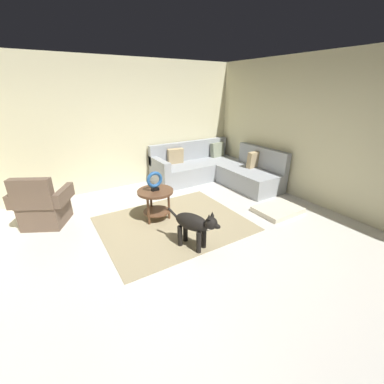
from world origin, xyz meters
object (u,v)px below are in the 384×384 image
Objects in this scene: side_table at (156,197)px; dog_toy_ball at (209,229)px; torus_sculpture at (155,181)px; armchair at (43,207)px; sectional_couch at (215,170)px; dog at (194,224)px; dog_bed_mat at (278,210)px.

side_table reaches higher than dog_toy_ball.
side_table is at bearing 180.00° from torus_sculpture.
sectional_couch is at bearing 31.36° from armchair.
armchair is at bearing -72.50° from dog.
dog_bed_mat is (-0.01, -1.93, -0.25)m from sectional_couch.
armchair is 4.03m from dog_bed_mat.
dog_toy_ball is (0.44, 0.26, -0.34)m from dog.
sectional_couch is 2.25m from side_table.
torus_sculpture reaches higher than dog_toy_ball.
dog_bed_mat is 1.93m from dog.
armchair is 1.26× the size of dog.
torus_sculpture is at bearing 124.08° from dog_toy_ball.
side_table is at bearing -110.16° from dog.
side_table is 1.03m from dog_toy_ball.
side_table is 0.76× the size of dog.
torus_sculpture is 0.41× the size of dog_bed_mat.
dog is at bearing -132.71° from sectional_couch.
dog_toy_ball is (-1.47, -1.81, -0.26)m from sectional_couch.
dog reaches higher than dog_toy_ball.
side_table is 1.06m from dog.
sectional_couch is at bearing 89.64° from dog_bed_mat.
dog is at bearing -149.12° from dog_toy_ball.
armchair is 2.71m from dog_toy_ball.
dog_bed_mat is (2.00, -0.93, -0.37)m from side_table.
dog_bed_mat is 1.02× the size of dog.
side_table is 0.29m from torus_sculpture.
torus_sculpture is (1.64, -0.79, 0.39)m from armchair.
torus_sculpture is at bearing 0.00° from side_table.
torus_sculpture is at bearing 2.08° from armchair.
dog reaches higher than dog_bed_mat.
armchair is 1.86m from torus_sculpture.
dog_toy_ball is at bearing 174.96° from dog_bed_mat.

